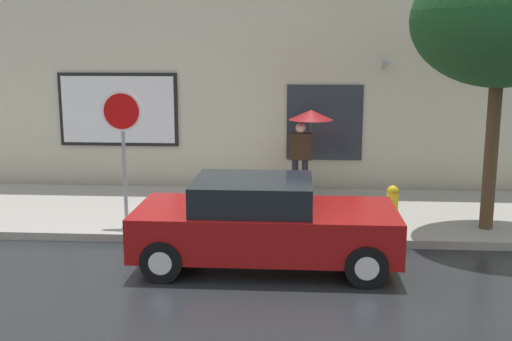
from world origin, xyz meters
The scene contains 8 objects.
ground_plane centered at (0.00, 0.00, 0.00)m, with size 60.00×60.00×0.00m, color black.
sidewalk centered at (0.00, 3.00, 0.07)m, with size 20.00×4.00×0.15m, color gray.
building_facade centered at (-0.02, 5.50, 3.48)m, with size 20.00×0.67×7.00m.
parked_car centered at (0.45, 0.01, 0.70)m, with size 4.12×1.89×1.41m.
fire_hydrant centered at (2.77, 2.01, 0.52)m, with size 0.30×0.44×0.76m.
pedestrian_with_umbrella centered at (1.17, 4.18, 1.70)m, with size 0.98×0.98×1.96m.
street_tree centered at (4.63, 1.80, 3.82)m, with size 3.14×2.67×4.95m.
stop_sign centered at (-2.28, 1.72, 1.94)m, with size 0.76×0.10×2.53m.
Camera 1 is at (1.00, -9.49, 3.43)m, focal length 43.47 mm.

